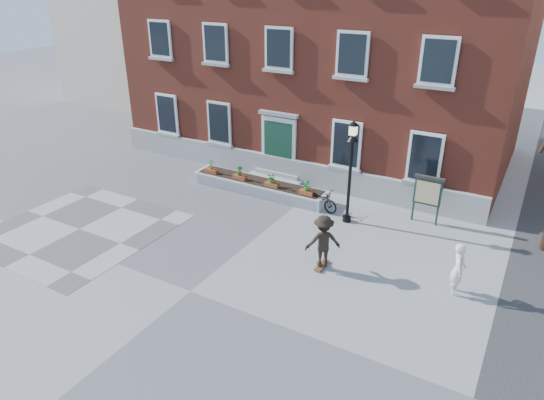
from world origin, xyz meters
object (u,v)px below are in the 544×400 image
Objects in this scene: lamp_post at (351,159)px; notice_board at (428,192)px; bicycle at (319,199)px; skateboarder at (323,241)px; bystander at (458,269)px.

lamp_post reaches higher than notice_board.
skateboarder is (1.88, -3.78, 0.50)m from bicycle.
bystander is 5.50m from lamp_post.
skateboarder is (-3.98, -0.70, 0.13)m from bystander.
lamp_post is 3.77m from skateboarder.
bicycle is 6.63m from bystander.
skateboarder reaches higher than bystander.
skateboarder is at bearing 88.28° from bystander.
lamp_post is 3.18m from notice_board.
lamp_post is 2.15× the size of skateboarder.
lamp_post reaches higher than skateboarder.
bystander is at bearing -107.18° from bicycle.
bicycle is at bearing -166.15° from notice_board.
lamp_post reaches higher than bystander.
bystander is 0.90× the size of skateboarder.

